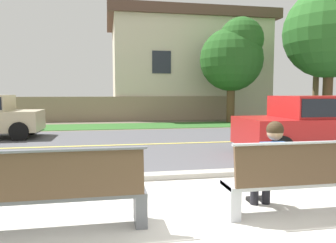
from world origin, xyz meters
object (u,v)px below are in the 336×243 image
(seated_person_blue, at_px, (271,163))
(shade_tree_left, at_px, (334,25))
(bench_right, at_px, (303,180))
(car_red_far, at_px, (320,122))
(bench_left, at_px, (56,193))
(shade_tree_far_left, at_px, (234,55))

(seated_person_blue, bearing_deg, shade_tree_left, 50.21)
(bench_right, height_order, car_red_far, car_red_far)
(car_red_far, bearing_deg, bench_left, -147.85)
(bench_left, relative_size, shade_tree_far_left, 0.37)
(seated_person_blue, bearing_deg, bench_right, -24.98)
(bench_right, bearing_deg, seated_person_blue, 155.02)
(car_red_far, relative_size, shade_tree_left, 0.55)
(bench_left, bearing_deg, bench_right, 0.00)
(bench_left, bearing_deg, seated_person_blue, 3.60)
(bench_right, height_order, shade_tree_far_left, shade_tree_far_left)
(bench_left, xyz_separation_m, shade_tree_left, (12.24, 11.55, 4.64))
(seated_person_blue, bearing_deg, shade_tree_far_left, 70.32)
(seated_person_blue, relative_size, shade_tree_left, 0.16)
(bench_right, relative_size, car_red_far, 0.49)
(car_red_far, xyz_separation_m, shade_tree_far_left, (1.23, 9.19, 2.80))
(bench_right, height_order, shade_tree_left, shade_tree_left)
(shade_tree_far_left, xyz_separation_m, shade_tree_left, (4.88, -1.49, 1.45))
(seated_person_blue, relative_size, shade_tree_far_left, 0.22)
(seated_person_blue, xyz_separation_m, shade_tree_far_left, (4.60, 12.86, 2.98))
(bench_right, relative_size, seated_person_blue, 1.68)
(bench_right, distance_m, car_red_far, 4.89)
(bench_left, height_order, bench_right, same)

